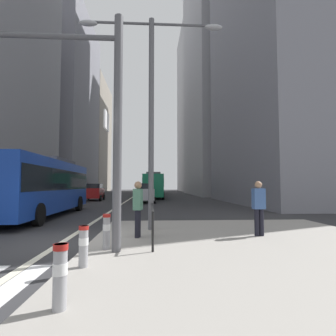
{
  "coord_description": "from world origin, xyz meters",
  "views": [
    {
      "loc": [
        2.76,
        -8.78,
        1.78
      ],
      "look_at": [
        5.46,
        36.06,
        4.56
      ],
      "focal_mm": 29.47,
      "sensor_mm": 36.0,
      "label": 1
    }
  ],
  "objects_px": {
    "city_bus_red_distant": "(156,185)",
    "street_lamp_post": "(151,92)",
    "pedestrian_walking": "(259,205)",
    "bollard_right": "(106,230)",
    "pedestrian_waiting": "(138,206)",
    "city_bus_red_receding": "(154,185)",
    "traffic_signal_gantry": "(39,92)",
    "bollard_left": "(84,244)",
    "car_oncoming_mid": "(94,192)",
    "bollard_front": "(60,273)",
    "car_receding_near": "(145,193)",
    "city_bus_blue_oncoming": "(42,184)"
  },
  "relations": [
    {
      "from": "city_bus_red_distant",
      "to": "city_bus_red_receding",
      "type": "bearing_deg",
      "value": -92.04
    },
    {
      "from": "pedestrian_waiting",
      "to": "pedestrian_walking",
      "type": "xyz_separation_m",
      "value": [
        3.89,
        0.02,
        0.01
      ]
    },
    {
      "from": "street_lamp_post",
      "to": "bollard_front",
      "type": "relative_size",
      "value": 9.39
    },
    {
      "from": "street_lamp_post",
      "to": "bollard_front",
      "type": "height_order",
      "value": "street_lamp_post"
    },
    {
      "from": "bollard_right",
      "to": "pedestrian_walking",
      "type": "distance_m",
      "value": 4.89
    },
    {
      "from": "traffic_signal_gantry",
      "to": "bollard_left",
      "type": "height_order",
      "value": "traffic_signal_gantry"
    },
    {
      "from": "bollard_front",
      "to": "pedestrian_walking",
      "type": "xyz_separation_m",
      "value": [
        4.67,
        4.98,
        0.51
      ]
    },
    {
      "from": "city_bus_blue_oncoming",
      "to": "bollard_right",
      "type": "relative_size",
      "value": 12.54
    },
    {
      "from": "bollard_right",
      "to": "pedestrian_walking",
      "type": "xyz_separation_m",
      "value": [
        4.61,
        1.56,
        0.49
      ]
    },
    {
      "from": "city_bus_blue_oncoming",
      "to": "bollard_front",
      "type": "bearing_deg",
      "value": -67.82
    },
    {
      "from": "city_bus_red_receding",
      "to": "traffic_signal_gantry",
      "type": "relative_size",
      "value": 1.92
    },
    {
      "from": "street_lamp_post",
      "to": "traffic_signal_gantry",
      "type": "bearing_deg",
      "value": -130.26
    },
    {
      "from": "street_lamp_post",
      "to": "bollard_left",
      "type": "bearing_deg",
      "value": -106.36
    },
    {
      "from": "bollard_right",
      "to": "pedestrian_waiting",
      "type": "height_order",
      "value": "pedestrian_waiting"
    },
    {
      "from": "city_bus_red_distant",
      "to": "bollard_right",
      "type": "relative_size",
      "value": 12.66
    },
    {
      "from": "city_bus_red_distant",
      "to": "street_lamp_post",
      "type": "distance_m",
      "value": 45.83
    },
    {
      "from": "city_bus_red_receding",
      "to": "pedestrian_walking",
      "type": "height_order",
      "value": "city_bus_red_receding"
    },
    {
      "from": "car_receding_near",
      "to": "bollard_left",
      "type": "relative_size",
      "value": 5.44
    },
    {
      "from": "bollard_front",
      "to": "bollard_left",
      "type": "bearing_deg",
      "value": 94.62
    },
    {
      "from": "car_receding_near",
      "to": "city_bus_red_receding",
      "type": "bearing_deg",
      "value": 83.93
    },
    {
      "from": "traffic_signal_gantry",
      "to": "pedestrian_waiting",
      "type": "height_order",
      "value": "traffic_signal_gantry"
    },
    {
      "from": "bollard_front",
      "to": "pedestrian_waiting",
      "type": "height_order",
      "value": "pedestrian_waiting"
    },
    {
      "from": "bollard_right",
      "to": "car_oncoming_mid",
      "type": "bearing_deg",
      "value": 102.2
    },
    {
      "from": "city_bus_red_distant",
      "to": "bollard_right",
      "type": "distance_m",
      "value": 48.76
    },
    {
      "from": "city_bus_red_distant",
      "to": "bollard_front",
      "type": "bearing_deg",
      "value": -92.4
    },
    {
      "from": "traffic_signal_gantry",
      "to": "pedestrian_waiting",
      "type": "relative_size",
      "value": 3.44
    },
    {
      "from": "city_bus_red_receding",
      "to": "car_oncoming_mid",
      "type": "relative_size",
      "value": 2.79
    },
    {
      "from": "city_bus_red_receding",
      "to": "traffic_signal_gantry",
      "type": "height_order",
      "value": "traffic_signal_gantry"
    },
    {
      "from": "traffic_signal_gantry",
      "to": "city_bus_blue_oncoming",
      "type": "bearing_deg",
      "value": 110.31
    },
    {
      "from": "pedestrian_walking",
      "to": "street_lamp_post",
      "type": "bearing_deg",
      "value": 157.37
    },
    {
      "from": "car_oncoming_mid",
      "to": "bollard_front",
      "type": "height_order",
      "value": "car_oncoming_mid"
    },
    {
      "from": "pedestrian_waiting",
      "to": "bollard_right",
      "type": "bearing_deg",
      "value": -115.09
    },
    {
      "from": "car_receding_near",
      "to": "street_lamp_post",
      "type": "relative_size",
      "value": 0.55
    },
    {
      "from": "pedestrian_waiting",
      "to": "city_bus_blue_oncoming",
      "type": "bearing_deg",
      "value": 128.62
    },
    {
      "from": "traffic_signal_gantry",
      "to": "bollard_right",
      "type": "relative_size",
      "value": 6.76
    },
    {
      "from": "city_bus_red_distant",
      "to": "pedestrian_waiting",
      "type": "relative_size",
      "value": 6.44
    },
    {
      "from": "traffic_signal_gantry",
      "to": "bollard_front",
      "type": "distance_m",
      "value": 4.95
    },
    {
      "from": "city_bus_red_receding",
      "to": "pedestrian_waiting",
      "type": "distance_m",
      "value": 28.86
    },
    {
      "from": "city_bus_red_receding",
      "to": "pedestrian_walking",
      "type": "distance_m",
      "value": 29.01
    },
    {
      "from": "pedestrian_waiting",
      "to": "pedestrian_walking",
      "type": "distance_m",
      "value": 3.89
    },
    {
      "from": "street_lamp_post",
      "to": "bollard_right",
      "type": "distance_m",
      "value": 5.65
    },
    {
      "from": "city_bus_red_distant",
      "to": "traffic_signal_gantry",
      "type": "bearing_deg",
      "value": -94.44
    },
    {
      "from": "city_bus_blue_oncoming",
      "to": "car_receding_near",
      "type": "relative_size",
      "value": 2.51
    },
    {
      "from": "city_bus_red_receding",
      "to": "city_bus_red_distant",
      "type": "xyz_separation_m",
      "value": [
        0.65,
        18.31,
        -0.0
      ]
    },
    {
      "from": "car_receding_near",
      "to": "car_oncoming_mid",
      "type": "bearing_deg",
      "value": 143.71
    },
    {
      "from": "pedestrian_waiting",
      "to": "city_bus_red_distant",
      "type": "bearing_deg",
      "value": 88.29
    },
    {
      "from": "street_lamp_post",
      "to": "pedestrian_walking",
      "type": "relative_size",
      "value": 4.56
    },
    {
      "from": "bollard_left",
      "to": "pedestrian_walking",
      "type": "bearing_deg",
      "value": 32.68
    },
    {
      "from": "car_receding_near",
      "to": "bollard_left",
      "type": "bearing_deg",
      "value": -91.72
    },
    {
      "from": "car_receding_near",
      "to": "pedestrian_waiting",
      "type": "height_order",
      "value": "car_receding_near"
    }
  ]
}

